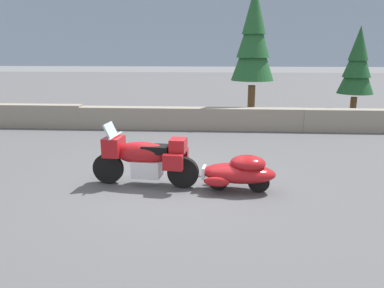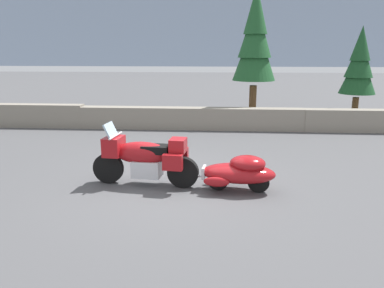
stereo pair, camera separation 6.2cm
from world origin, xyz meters
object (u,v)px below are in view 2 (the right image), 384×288
at_px(pine_tree_tall, 255,39).
at_px(touring_motorcycle, 144,157).
at_px(car_shaped_trailer, 239,172).
at_px(pine_tree_secondary, 359,64).

bearing_deg(pine_tree_tall, touring_motorcycle, -111.70).
height_order(car_shaped_trailer, pine_tree_tall, pine_tree_tall).
distance_m(touring_motorcycle, car_shaped_trailer, 2.00).
xyz_separation_m(touring_motorcycle, car_shaped_trailer, (1.98, -0.21, -0.21)).
xyz_separation_m(car_shaped_trailer, pine_tree_secondary, (4.74, 7.37, 1.89)).
bearing_deg(car_shaped_trailer, pine_tree_tall, 83.24).
relative_size(touring_motorcycle, pine_tree_tall, 0.45).
relative_size(car_shaped_trailer, pine_tree_secondary, 0.61).
bearing_deg(touring_motorcycle, car_shaped_trailer, -6.16).
distance_m(touring_motorcycle, pine_tree_secondary, 9.96).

